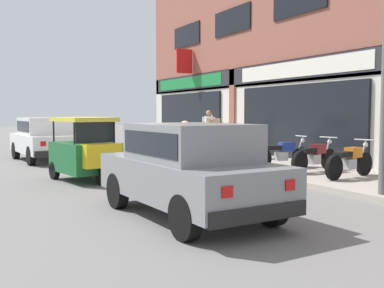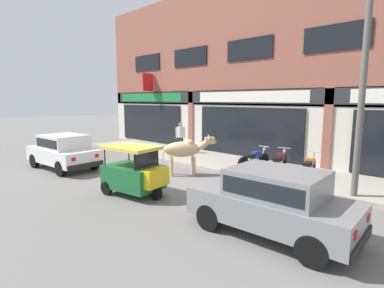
{
  "view_description": "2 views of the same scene",
  "coord_description": "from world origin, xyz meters",
  "px_view_note": "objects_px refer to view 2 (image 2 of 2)",
  "views": [
    {
      "loc": [
        11.33,
        -4.51,
        1.63
      ],
      "look_at": [
        1.05,
        1.0,
        0.81
      ],
      "focal_mm": 42.0,
      "sensor_mm": 36.0,
      "label": 1
    },
    {
      "loc": [
        8.22,
        -6.93,
        2.93
      ],
      "look_at": [
        0.56,
        1.0,
        1.28
      ],
      "focal_mm": 28.0,
      "sensor_mm": 36.0,
      "label": 2
    }
  ],
  "objects_px": {
    "motorcycle_0": "(254,159)",
    "utility_pole": "(361,102)",
    "cow": "(185,150)",
    "car_0": "(273,199)",
    "pedestrian": "(180,134)",
    "car_1": "(63,150)",
    "motorcycle_2": "(309,167)",
    "motorcycle_1": "(279,162)",
    "auto_rickshaw": "(135,174)"
  },
  "relations": [
    {
      "from": "car_1",
      "to": "utility_pole",
      "type": "bearing_deg",
      "value": 22.78
    },
    {
      "from": "utility_pole",
      "to": "pedestrian",
      "type": "bearing_deg",
      "value": 170.76
    },
    {
      "from": "car_0",
      "to": "motorcycle_0",
      "type": "height_order",
      "value": "car_0"
    },
    {
      "from": "car_0",
      "to": "utility_pole",
      "type": "height_order",
      "value": "utility_pole"
    },
    {
      "from": "motorcycle_0",
      "to": "motorcycle_1",
      "type": "height_order",
      "value": "same"
    },
    {
      "from": "utility_pole",
      "to": "motorcycle_2",
      "type": "bearing_deg",
      "value": 148.44
    },
    {
      "from": "pedestrian",
      "to": "car_0",
      "type": "bearing_deg",
      "value": -32.08
    },
    {
      "from": "motorcycle_1",
      "to": "motorcycle_2",
      "type": "distance_m",
      "value": 1.2
    },
    {
      "from": "cow",
      "to": "car_0",
      "type": "distance_m",
      "value": 5.62
    },
    {
      "from": "motorcycle_0",
      "to": "cow",
      "type": "bearing_deg",
      "value": -124.46
    },
    {
      "from": "auto_rickshaw",
      "to": "pedestrian",
      "type": "bearing_deg",
      "value": 124.47
    },
    {
      "from": "pedestrian",
      "to": "utility_pole",
      "type": "bearing_deg",
      "value": -9.24
    },
    {
      "from": "cow",
      "to": "motorcycle_1",
      "type": "xyz_separation_m",
      "value": [
        2.63,
        2.59,
        -0.5
      ]
    },
    {
      "from": "car_1",
      "to": "motorcycle_2",
      "type": "bearing_deg",
      "value": 32.94
    },
    {
      "from": "auto_rickshaw",
      "to": "motorcycle_1",
      "type": "height_order",
      "value": "auto_rickshaw"
    },
    {
      "from": "auto_rickshaw",
      "to": "pedestrian",
      "type": "relative_size",
      "value": 1.3
    },
    {
      "from": "car_0",
      "to": "auto_rickshaw",
      "type": "bearing_deg",
      "value": -174.41
    },
    {
      "from": "motorcycle_1",
      "to": "utility_pole",
      "type": "bearing_deg",
      "value": -21.19
    },
    {
      "from": "car_0",
      "to": "motorcycle_2",
      "type": "xyz_separation_m",
      "value": [
        -1.26,
        4.89,
        -0.31
      ]
    },
    {
      "from": "pedestrian",
      "to": "utility_pole",
      "type": "relative_size",
      "value": 0.29
    },
    {
      "from": "motorcycle_0",
      "to": "utility_pole",
      "type": "distance_m",
      "value": 4.77
    },
    {
      "from": "cow",
      "to": "motorcycle_0",
      "type": "xyz_separation_m",
      "value": [
        1.62,
        2.36,
        -0.5
      ]
    },
    {
      "from": "car_0",
      "to": "motorcycle_2",
      "type": "bearing_deg",
      "value": 104.45
    },
    {
      "from": "utility_pole",
      "to": "car_1",
      "type": "bearing_deg",
      "value": -157.22
    },
    {
      "from": "cow",
      "to": "car_0",
      "type": "xyz_separation_m",
      "value": [
        5.09,
        -2.36,
        -0.19
      ]
    },
    {
      "from": "car_0",
      "to": "pedestrian",
      "type": "height_order",
      "value": "pedestrian"
    },
    {
      "from": "motorcycle_1",
      "to": "car_1",
      "type": "bearing_deg",
      "value": -142.58
    },
    {
      "from": "utility_pole",
      "to": "cow",
      "type": "bearing_deg",
      "value": -165.97
    },
    {
      "from": "motorcycle_1",
      "to": "pedestrian",
      "type": "distance_m",
      "value": 5.9
    },
    {
      "from": "cow",
      "to": "car_1",
      "type": "relative_size",
      "value": 0.49
    },
    {
      "from": "motorcycle_1",
      "to": "motorcycle_2",
      "type": "height_order",
      "value": "same"
    },
    {
      "from": "motorcycle_1",
      "to": "pedestrian",
      "type": "xyz_separation_m",
      "value": [
        -5.86,
        0.27,
        0.6
      ]
    },
    {
      "from": "car_1",
      "to": "motorcycle_0",
      "type": "relative_size",
      "value": 2.05
    },
    {
      "from": "cow",
      "to": "motorcycle_1",
      "type": "distance_m",
      "value": 3.72
    },
    {
      "from": "motorcycle_1",
      "to": "motorcycle_0",
      "type": "bearing_deg",
      "value": -167.36
    },
    {
      "from": "motorcycle_2",
      "to": "utility_pole",
      "type": "relative_size",
      "value": 0.33
    },
    {
      "from": "cow",
      "to": "utility_pole",
      "type": "distance_m",
      "value": 6.12
    },
    {
      "from": "motorcycle_0",
      "to": "pedestrian",
      "type": "height_order",
      "value": "pedestrian"
    },
    {
      "from": "car_0",
      "to": "car_1",
      "type": "bearing_deg",
      "value": -177.15
    },
    {
      "from": "motorcycle_2",
      "to": "utility_pole",
      "type": "height_order",
      "value": "utility_pole"
    },
    {
      "from": "auto_rickshaw",
      "to": "utility_pole",
      "type": "xyz_separation_m",
      "value": [
        5.01,
        4.21,
        2.2
      ]
    },
    {
      "from": "car_1",
      "to": "motorcycle_1",
      "type": "height_order",
      "value": "car_1"
    },
    {
      "from": "cow",
      "to": "auto_rickshaw",
      "type": "distance_m",
      "value": 2.89
    },
    {
      "from": "motorcycle_2",
      "to": "motorcycle_0",
      "type": "bearing_deg",
      "value": -175.47
    },
    {
      "from": "motorcycle_0",
      "to": "utility_pole",
      "type": "xyz_separation_m",
      "value": [
        4.04,
        -0.95,
        2.36
      ]
    },
    {
      "from": "motorcycle_2",
      "to": "pedestrian",
      "type": "relative_size",
      "value": 1.12
    },
    {
      "from": "cow",
      "to": "auto_rickshaw",
      "type": "bearing_deg",
      "value": -76.88
    },
    {
      "from": "cow",
      "to": "auto_rickshaw",
      "type": "relative_size",
      "value": 0.88
    },
    {
      "from": "cow",
      "to": "pedestrian",
      "type": "relative_size",
      "value": 1.14
    },
    {
      "from": "auto_rickshaw",
      "to": "car_0",
      "type": "bearing_deg",
      "value": 5.59
    }
  ]
}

